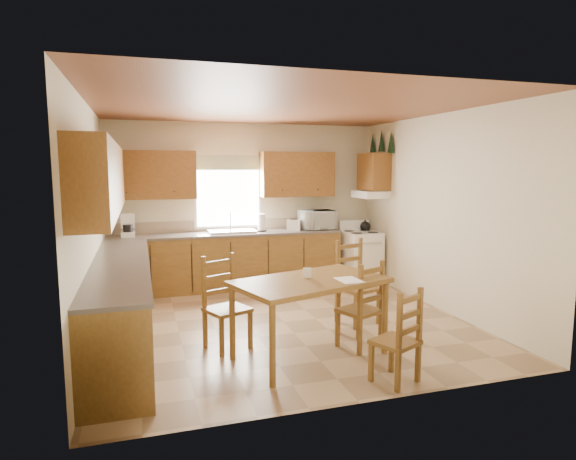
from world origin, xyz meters
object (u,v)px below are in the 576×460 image
object	(u,v)px
dining_table	(310,318)
microwave	(317,220)
stove	(361,258)
chair_far_right	(358,283)
chair_far_left	(227,303)
chair_near_right	(360,304)
chair_near_left	(395,335)

from	to	relation	value
dining_table	microwave	bearing A→B (deg)	50.93
stove	chair_far_right	xyz separation A→B (m)	(-0.99, -1.99, 0.10)
microwave	chair_far_left	world-z (taller)	microwave
stove	chair_near_right	bearing A→B (deg)	-119.42
stove	chair_far_left	size ratio (longest dim) A/B	0.85
stove	chair_near_right	size ratio (longest dim) A/B	0.89
chair_near_right	chair_far_right	bearing A→B (deg)	-136.58
microwave	dining_table	size ratio (longest dim) A/B	0.35
microwave	dining_table	bearing A→B (deg)	-115.10
chair_near_left	chair_far_left	xyz separation A→B (m)	(-1.33, 1.28, 0.06)
stove	microwave	world-z (taller)	microwave
microwave	chair_far_left	xyz separation A→B (m)	(-2.01, -2.63, -0.58)
chair_far_left	chair_near_right	bearing A→B (deg)	-38.36
stove	chair_far_left	distance (m)	3.60
chair_near_right	stove	bearing A→B (deg)	-138.33
microwave	chair_far_left	bearing A→B (deg)	-131.01
stove	chair_near_right	distance (m)	3.05
microwave	chair_near_left	world-z (taller)	microwave
chair_near_left	chair_far_right	world-z (taller)	chair_far_right
microwave	chair_near_right	xyz separation A→B (m)	(-0.62, -3.02, -0.60)
stove	chair_far_left	bearing A→B (deg)	-142.74
chair_far_left	stove	bearing A→B (deg)	18.30
dining_table	chair_near_right	bearing A→B (deg)	-9.25
stove	dining_table	distance (m)	3.44
stove	chair_far_right	distance (m)	2.22
chair_near_right	chair_far_left	size ratio (longest dim) A/B	0.96
dining_table	chair_near_left	xyz separation A→B (m)	(0.55, -0.80, 0.03)
chair_near_left	chair_far_left	bearing A→B (deg)	-68.68
dining_table	chair_far_left	xyz separation A→B (m)	(-0.78, 0.48, 0.09)
chair_near_right	chair_far_left	distance (m)	1.45
dining_table	stove	bearing A→B (deg)	38.15
chair_far_left	dining_table	bearing A→B (deg)	-54.13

